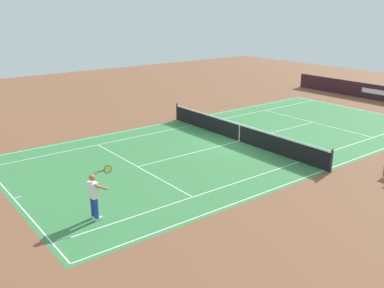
# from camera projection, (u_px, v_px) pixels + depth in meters

# --- Properties ---
(ground_plane) EXTENTS (60.00, 60.00, 0.00)m
(ground_plane) POSITION_uv_depth(u_px,v_px,m) (239.00, 141.00, 23.21)
(ground_plane) COLOR brown
(court_slab) EXTENTS (24.20, 11.40, 0.00)m
(court_slab) POSITION_uv_depth(u_px,v_px,m) (239.00, 141.00, 23.21)
(court_slab) COLOR #387A42
(court_slab) RESTS_ON ground_plane
(court_line_markings) EXTENTS (23.85, 11.05, 0.01)m
(court_line_markings) POSITION_uv_depth(u_px,v_px,m) (239.00, 141.00, 23.21)
(court_line_markings) COLOR white
(court_line_markings) RESTS_ON ground_plane
(tennis_net) EXTENTS (0.10, 11.70, 1.08)m
(tennis_net) POSITION_uv_depth(u_px,v_px,m) (240.00, 132.00, 23.06)
(tennis_net) COLOR #2D2D33
(tennis_net) RESTS_ON ground_plane
(tennis_player_near) EXTENTS (1.05, 0.78, 1.70)m
(tennis_player_near) POSITION_uv_depth(u_px,v_px,m) (94.00, 194.00, 14.46)
(tennis_player_near) COLOR navy
(tennis_player_near) RESTS_ON ground_plane
(tennis_ball) EXTENTS (0.07, 0.07, 0.07)m
(tennis_ball) POSITION_uv_depth(u_px,v_px,m) (134.00, 148.00, 21.95)
(tennis_ball) COLOR #CCE01E
(tennis_ball) RESTS_ON ground_plane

